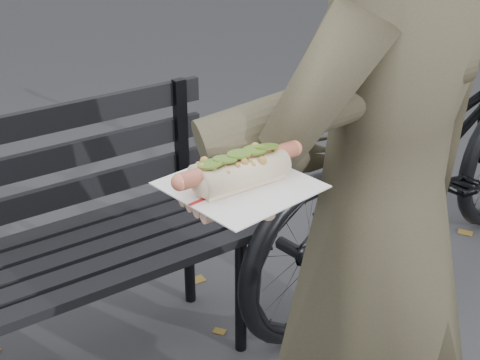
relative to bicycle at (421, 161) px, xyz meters
The scene contains 3 objects.
bicycle is the anchor object (origin of this frame).
person 1.28m from the bicycle, 144.46° to the right, with size 0.64×0.42×1.75m, color #423E2C.
held_hotdog 1.56m from the bicycle, 148.55° to the right, with size 0.63×0.30×0.20m.
Camera 1 is at (-0.40, -0.79, 1.57)m, focal length 50.00 mm.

